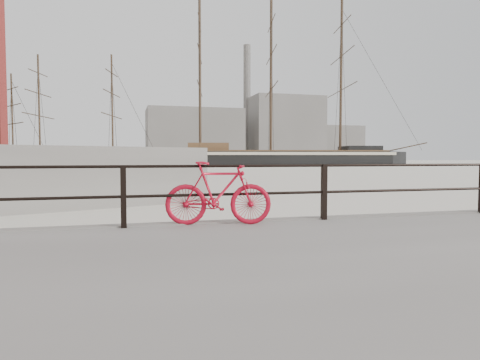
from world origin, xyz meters
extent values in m
plane|color=white|center=(0.00, 0.00, 0.00)|extent=(400.00, 400.00, 0.00)
imported|color=#B40C21|center=(-1.97, -0.25, 0.88)|extent=(1.77, 0.60, 1.06)
cube|color=gray|center=(20.00, 140.00, 9.00)|extent=(32.00, 18.00, 18.00)
cube|color=gray|center=(55.00, 145.00, 12.00)|extent=(26.00, 20.00, 24.00)
cube|color=gray|center=(78.00, 150.00, 7.00)|extent=(20.00, 16.00, 14.00)
cylinder|color=gray|center=(42.00, 150.00, 22.00)|extent=(2.80, 2.80, 44.00)
camera|label=1|loc=(-3.48, -7.18, 1.47)|focal=32.00mm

